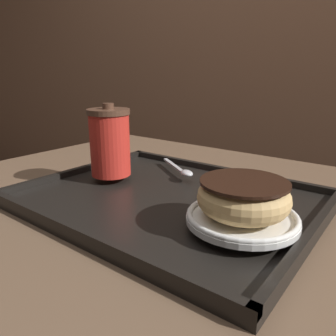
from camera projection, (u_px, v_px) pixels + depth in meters
wall_behind at (336, 8)px, 1.27m from camera, size 8.00×0.05×2.40m
cafe_table at (160, 289)px, 0.61m from camera, size 1.01×0.88×0.74m
serving_tray at (168, 199)px, 0.57m from camera, size 0.48×0.38×0.02m
coffee_cup_front at (110, 142)px, 0.63m from camera, size 0.08×0.08×0.14m
plate_with_chocolate_donut at (242, 217)px, 0.44m from camera, size 0.15×0.15×0.01m
donut_chocolate_glazed at (243, 197)px, 0.43m from camera, size 0.12×0.12×0.05m
spoon at (183, 171)px, 0.66m from camera, size 0.13×0.09×0.01m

